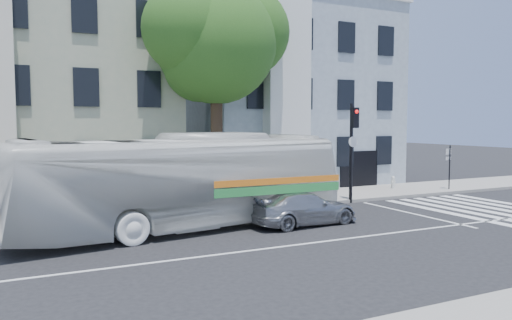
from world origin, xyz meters
TOP-DOWN VIEW (x-y plane):
  - ground at (0.00, 0.00)m, footprint 120.00×120.00m
  - sidewalk_far at (0.00, 8.00)m, footprint 80.00×4.00m
  - building_left at (-7.00, 15.00)m, footprint 12.00×10.00m
  - building_right at (7.00, 15.00)m, footprint 12.00×10.00m
  - street_tree at (0.06, 8.74)m, footprint 7.30×5.90m
  - bus at (-3.13, 3.81)m, footprint 4.71×12.73m
  - sedan at (1.16, 2.60)m, footprint 2.05×4.43m
  - hedge at (-1.60, 6.80)m, footprint 8.35×3.41m
  - traffic_signal at (5.91, 5.94)m, footprint 0.50×0.55m
  - fire_hydrant at (10.61, 8.41)m, footprint 0.39×0.25m
  - far_sign_pole at (13.14, 6.79)m, footprint 0.44×0.20m

SIDE VIEW (x-z plane):
  - ground at x=0.00m, z-range 0.00..0.00m
  - sidewalk_far at x=0.00m, z-range 0.00..0.15m
  - hedge at x=-1.60m, z-range 0.15..0.85m
  - fire_hydrant at x=10.61m, z-range 0.16..0.84m
  - sedan at x=1.16m, z-range 0.00..1.25m
  - far_sign_pole at x=13.14m, z-range 0.48..2.91m
  - bus at x=-3.13m, z-range 0.00..3.46m
  - traffic_signal at x=5.91m, z-range 0.69..5.44m
  - building_left at x=-7.00m, z-range 0.00..11.00m
  - building_right at x=7.00m, z-range 0.00..11.00m
  - street_tree at x=0.06m, z-range 2.28..13.38m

